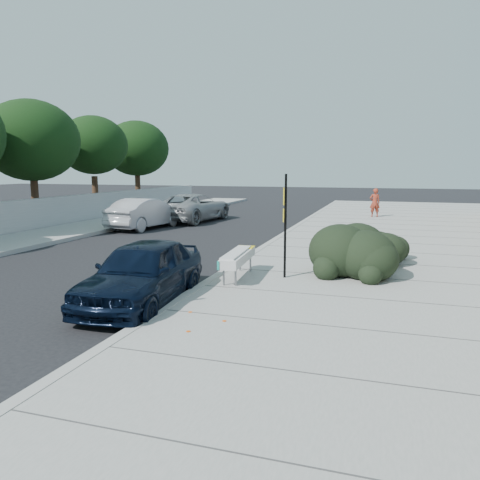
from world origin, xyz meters
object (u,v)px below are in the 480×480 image
(bike_rack, at_px, (349,253))
(wagon_silver, at_px, (146,213))
(bench, at_px, (238,258))
(pedestrian, at_px, (375,203))
(suv_silver, at_px, (193,207))
(sign_post, at_px, (285,219))
(sedan_navy, at_px, (142,272))

(bike_rack, bearing_deg, wagon_silver, 151.72)
(bench, distance_m, pedestrian, 16.61)
(wagon_silver, height_order, suv_silver, suv_silver)
(sign_post, bearing_deg, bike_rack, 11.99)
(sedan_navy, height_order, suv_silver, suv_silver)
(sedan_navy, xyz_separation_m, wagon_silver, (-6.14, 11.30, 0.04))
(suv_silver, bearing_deg, sedan_navy, 114.82)
(bench, bearing_deg, pedestrian, 76.10)
(sign_post, xyz_separation_m, pedestrian, (1.73, 15.98, -0.67))
(sedan_navy, distance_m, wagon_silver, 12.86)
(bike_rack, height_order, pedestrian, pedestrian)
(wagon_silver, xyz_separation_m, suv_silver, (0.94, 3.54, 0.02))
(bike_rack, relative_size, wagon_silver, 0.22)
(sign_post, relative_size, sedan_navy, 0.64)
(suv_silver, distance_m, pedestrian, 10.18)
(bench, height_order, bike_rack, bike_rack)
(sign_post, distance_m, pedestrian, 16.09)
(suv_silver, bearing_deg, wagon_silver, 80.65)
(sign_post, relative_size, wagon_silver, 0.59)
(sedan_navy, xyz_separation_m, pedestrian, (4.23, 18.68, 0.26))
(sign_post, bearing_deg, sedan_navy, -145.94)
(sign_post, bearing_deg, pedestrian, 70.68)
(bench, bearing_deg, wagon_silver, 125.90)
(bike_rack, xyz_separation_m, pedestrian, (0.18, 15.26, 0.21))
(wagon_silver, xyz_separation_m, pedestrian, (10.36, 7.38, 0.22))
(suv_silver, xyz_separation_m, pedestrian, (9.43, 3.85, 0.20))
(bike_rack, distance_m, suv_silver, 14.69)
(bench, distance_m, sign_post, 1.51)
(bike_rack, xyz_separation_m, suv_silver, (-9.25, 11.41, 0.01))
(bike_rack, bearing_deg, pedestrian, 98.75)
(bike_rack, height_order, suv_silver, suv_silver)
(bench, xyz_separation_m, suv_silver, (-6.60, 12.52, 0.09))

